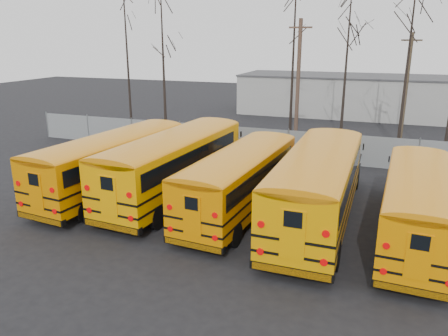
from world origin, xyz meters
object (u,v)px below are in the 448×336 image
at_px(bus_a, 115,158).
at_px(utility_pole_right, 406,90).
at_px(utility_pole_left, 298,83).
at_px(bus_d, 319,180).
at_px(bus_e, 418,200).
at_px(bus_b, 177,159).
at_px(bus_c, 242,175).

xyz_separation_m(bus_a, utility_pole_right, (14.20, 16.20, 2.35)).
height_order(bus_a, utility_pole_left, utility_pole_left).
bearing_deg(utility_pole_left, bus_a, -118.43).
distance_m(bus_a, bus_d, 10.50).
height_order(bus_e, utility_pole_left, utility_pole_left).
bearing_deg(utility_pole_right, bus_d, -79.32).
relative_size(bus_b, bus_d, 1.01).
relative_size(bus_a, bus_d, 0.96).
bearing_deg(bus_e, bus_c, 178.45).
bearing_deg(bus_a, bus_c, 4.13).
height_order(bus_a, bus_b, bus_b).
distance_m(bus_b, bus_d, 7.31).
relative_size(bus_a, bus_c, 1.06).
bearing_deg(bus_a, utility_pole_right, 54.70).
xyz_separation_m(bus_d, bus_e, (3.94, -0.40, -0.24)).
xyz_separation_m(bus_c, bus_d, (3.51, -0.15, 0.21)).
bearing_deg(bus_b, utility_pole_right, 59.32).
xyz_separation_m(bus_a, bus_d, (10.49, -0.37, 0.11)).
bearing_deg(bus_b, bus_e, -2.58).
distance_m(bus_a, bus_c, 6.99).
bearing_deg(utility_pole_left, bus_d, -76.79).
relative_size(bus_e, utility_pole_left, 1.18).
bearing_deg(utility_pole_right, bus_b, -101.76).
distance_m(bus_b, utility_pole_left, 13.65).
relative_size(bus_b, bus_e, 1.13).
height_order(bus_b, utility_pole_right, utility_pole_right).
relative_size(bus_c, bus_e, 1.02).
distance_m(bus_b, bus_e, 11.27).
relative_size(bus_a, utility_pole_right, 1.42).
relative_size(bus_a, utility_pole_left, 1.28).
relative_size(bus_b, utility_pole_left, 1.34).
height_order(bus_a, bus_c, bus_a).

